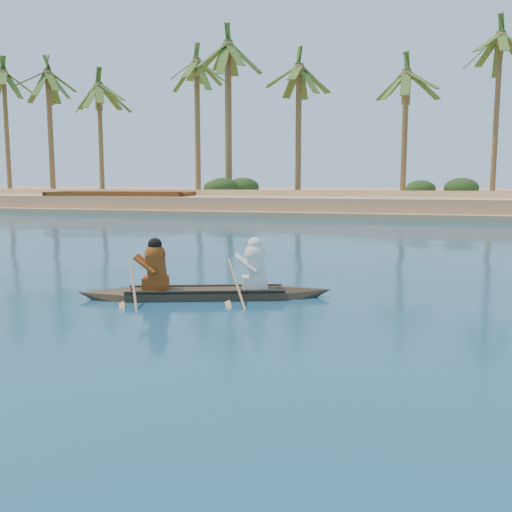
% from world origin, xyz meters
% --- Properties ---
extents(ground, '(160.00, 160.00, 0.00)m').
position_xyz_m(ground, '(0.00, 0.00, 0.00)').
color(ground, navy).
rests_on(ground, ground).
extents(sandy_embankment, '(150.00, 51.00, 1.50)m').
position_xyz_m(sandy_embankment, '(0.00, 46.89, 0.53)').
color(sandy_embankment, tan).
rests_on(sandy_embankment, ground).
extents(palm_grove, '(110.00, 14.00, 16.00)m').
position_xyz_m(palm_grove, '(0.00, 35.00, 8.00)').
color(palm_grove, '#3E6222').
rests_on(palm_grove, ground).
extents(shrub_cluster, '(100.00, 6.00, 2.40)m').
position_xyz_m(shrub_cluster, '(0.00, 31.50, 1.20)').
color(shrub_cluster, '#1D3613').
rests_on(shrub_cluster, ground).
extents(canoe, '(5.55, 2.47, 1.54)m').
position_xyz_m(canoe, '(7.74, -4.00, 0.30)').
color(canoe, '#3D3121').
rests_on(canoe, ground).
extents(barge_mid, '(11.64, 4.79, 1.89)m').
position_xyz_m(barge_mid, '(-10.39, 25.53, 0.66)').
color(barge_mid, brown).
rests_on(barge_mid, ground).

